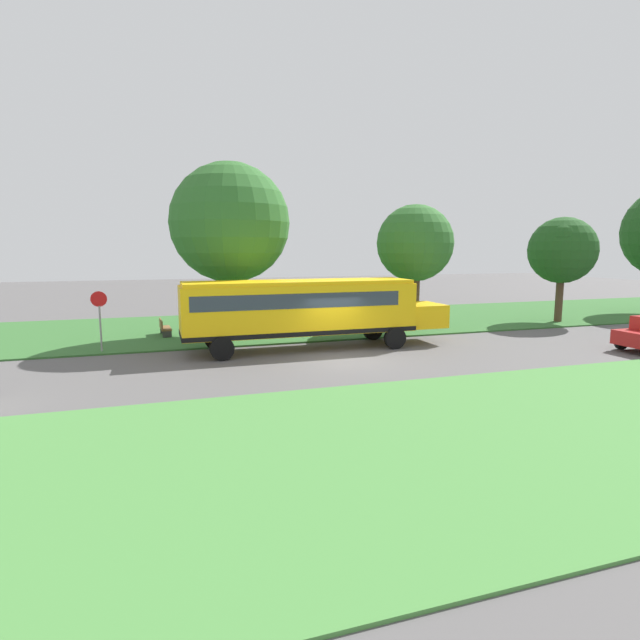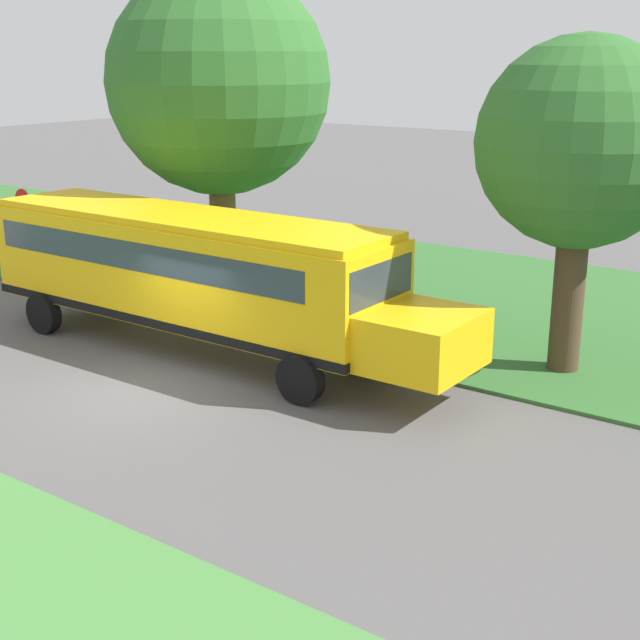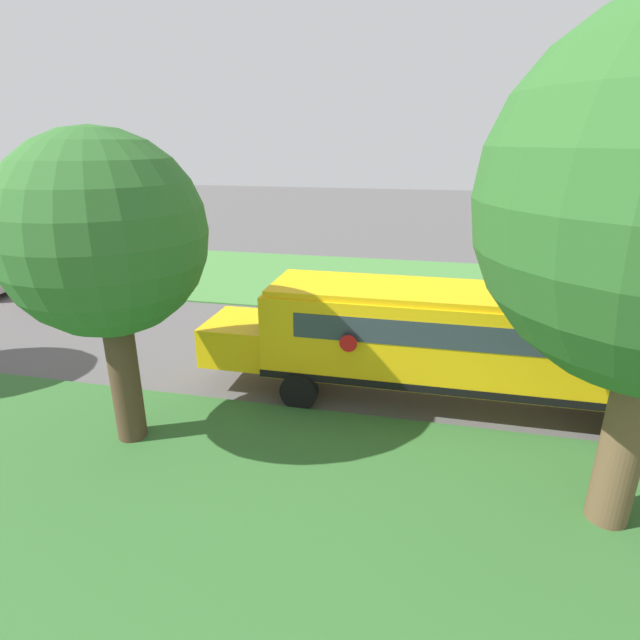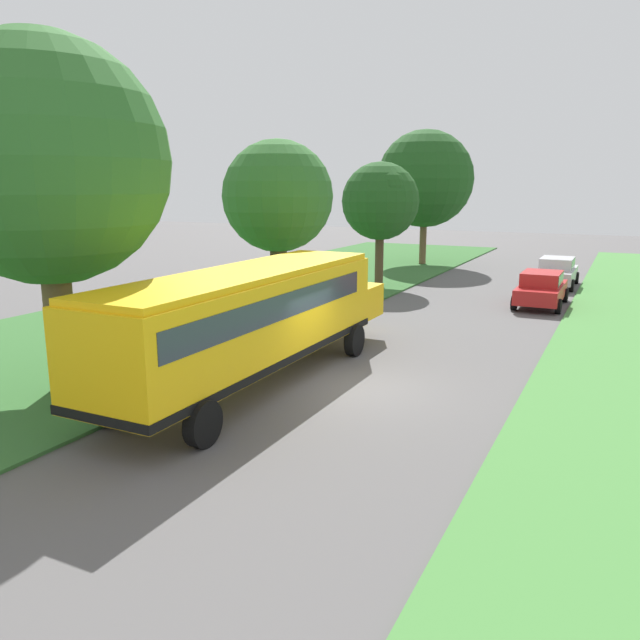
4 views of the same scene
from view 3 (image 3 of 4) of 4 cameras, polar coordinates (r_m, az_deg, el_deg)
The scene contains 5 objects.
ground_plane at distance 16.63m, azimuth 11.14°, elevation -4.40°, with size 120.00×120.00×0.00m, color #565454.
grass_far_side at distance 25.12m, azimuth 11.90°, elevation 3.99°, with size 10.00×80.00×0.07m, color #47843D.
school_bus at distance 13.49m, azimuth 15.22°, elevation -1.75°, with size 2.84×12.42×3.16m.
car_red_nearest at distance 23.79m, azimuth -25.25°, elevation 3.71°, with size 2.02×4.40×1.56m.
oak_tree_roadside_mid at distance 11.28m, azimuth -22.93°, elevation 8.85°, with size 4.28×4.28×7.03m.
Camera 3 is at (-15.20, -0.11, 6.74)m, focal length 28.00 mm.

